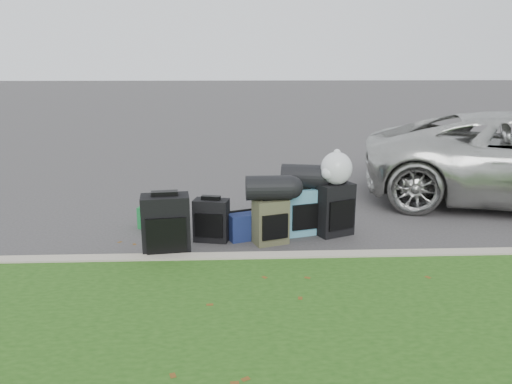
{
  "coord_description": "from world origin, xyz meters",
  "views": [
    {
      "loc": [
        -0.38,
        -6.14,
        2.19
      ],
      "look_at": [
        -0.1,
        0.2,
        0.55
      ],
      "focal_mm": 35.0,
      "sensor_mm": 36.0,
      "label": 1
    }
  ],
  "objects_px": {
    "suitcase_large_black_right": "(335,209)",
    "tote_navy": "(241,227)",
    "tote_green": "(149,217)",
    "suitcase_olive": "(271,222)",
    "suitcase_teal": "(301,212)",
    "suitcase_small_black": "(211,220)",
    "suitcase_large_black_left": "(166,228)"
  },
  "relations": [
    {
      "from": "suitcase_teal",
      "to": "tote_navy",
      "type": "height_order",
      "value": "suitcase_teal"
    },
    {
      "from": "suitcase_small_black",
      "to": "suitcase_large_black_left",
      "type": "distance_m",
      "value": 0.81
    },
    {
      "from": "suitcase_large_black_right",
      "to": "tote_green",
      "type": "xyz_separation_m",
      "value": [
        -2.48,
        0.4,
        -0.2
      ]
    },
    {
      "from": "suitcase_large_black_right",
      "to": "tote_navy",
      "type": "relative_size",
      "value": 2.01
    },
    {
      "from": "suitcase_large_black_right",
      "to": "suitcase_large_black_left",
      "type": "bearing_deg",
      "value": 176.36
    },
    {
      "from": "suitcase_large_black_left",
      "to": "suitcase_teal",
      "type": "height_order",
      "value": "suitcase_large_black_left"
    },
    {
      "from": "suitcase_large_black_right",
      "to": "tote_navy",
      "type": "height_order",
      "value": "suitcase_large_black_right"
    },
    {
      "from": "suitcase_large_black_left",
      "to": "suitcase_olive",
      "type": "bearing_deg",
      "value": 15.06
    },
    {
      "from": "suitcase_large_black_left",
      "to": "suitcase_olive",
      "type": "height_order",
      "value": "suitcase_large_black_left"
    },
    {
      "from": "suitcase_large_black_left",
      "to": "suitcase_olive",
      "type": "distance_m",
      "value": 1.33
    },
    {
      "from": "suitcase_large_black_left",
      "to": "suitcase_large_black_right",
      "type": "bearing_deg",
      "value": 13.33
    },
    {
      "from": "tote_green",
      "to": "tote_navy",
      "type": "bearing_deg",
      "value": -9.69
    },
    {
      "from": "suitcase_teal",
      "to": "suitcase_large_black_right",
      "type": "relative_size",
      "value": 0.89
    },
    {
      "from": "suitcase_teal",
      "to": "suitcase_large_black_left",
      "type": "bearing_deg",
      "value": -169.87
    },
    {
      "from": "suitcase_teal",
      "to": "suitcase_olive",
      "type": "bearing_deg",
      "value": -158.97
    },
    {
      "from": "suitcase_small_black",
      "to": "tote_navy",
      "type": "bearing_deg",
      "value": 16.16
    },
    {
      "from": "tote_navy",
      "to": "suitcase_teal",
      "type": "bearing_deg",
      "value": -8.03
    },
    {
      "from": "suitcase_olive",
      "to": "tote_green",
      "type": "height_order",
      "value": "suitcase_olive"
    },
    {
      "from": "suitcase_large_black_left",
      "to": "tote_green",
      "type": "relative_size",
      "value": 2.59
    },
    {
      "from": "suitcase_olive",
      "to": "tote_navy",
      "type": "height_order",
      "value": "suitcase_olive"
    },
    {
      "from": "tote_green",
      "to": "tote_navy",
      "type": "distance_m",
      "value": 1.36
    },
    {
      "from": "suitcase_small_black",
      "to": "tote_navy",
      "type": "height_order",
      "value": "suitcase_small_black"
    },
    {
      "from": "suitcase_olive",
      "to": "tote_navy",
      "type": "distance_m",
      "value": 0.41
    },
    {
      "from": "suitcase_small_black",
      "to": "suitcase_teal",
      "type": "relative_size",
      "value": 0.88
    },
    {
      "from": "suitcase_olive",
      "to": "suitcase_large_black_left",
      "type": "bearing_deg",
      "value": -176.76
    },
    {
      "from": "tote_green",
      "to": "tote_navy",
      "type": "height_order",
      "value": "tote_navy"
    },
    {
      "from": "tote_green",
      "to": "suitcase_small_black",
      "type": "bearing_deg",
      "value": -19.06
    },
    {
      "from": "suitcase_small_black",
      "to": "tote_navy",
      "type": "relative_size",
      "value": 1.57
    },
    {
      "from": "suitcase_teal",
      "to": "tote_green",
      "type": "distance_m",
      "value": 2.08
    },
    {
      "from": "suitcase_olive",
      "to": "tote_navy",
      "type": "xyz_separation_m",
      "value": [
        -0.37,
        0.15,
        -0.11
      ]
    },
    {
      "from": "suitcase_large_black_left",
      "to": "tote_green",
      "type": "distance_m",
      "value": 1.28
    },
    {
      "from": "suitcase_teal",
      "to": "tote_navy",
      "type": "bearing_deg",
      "value": 175.66
    }
  ]
}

